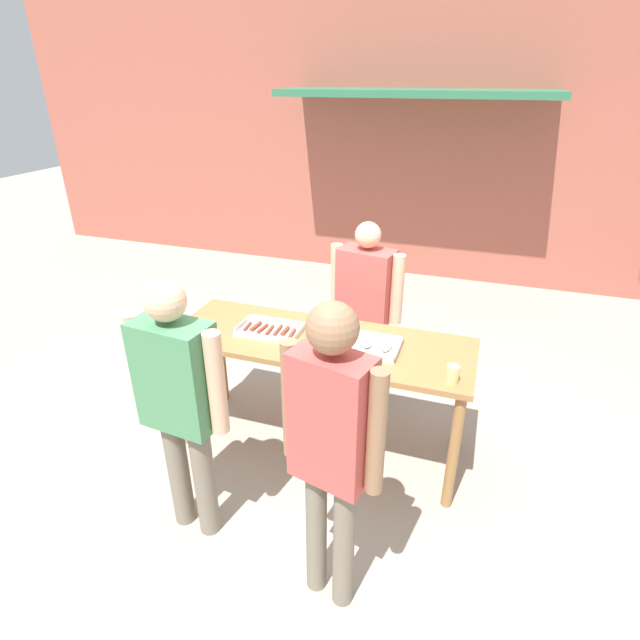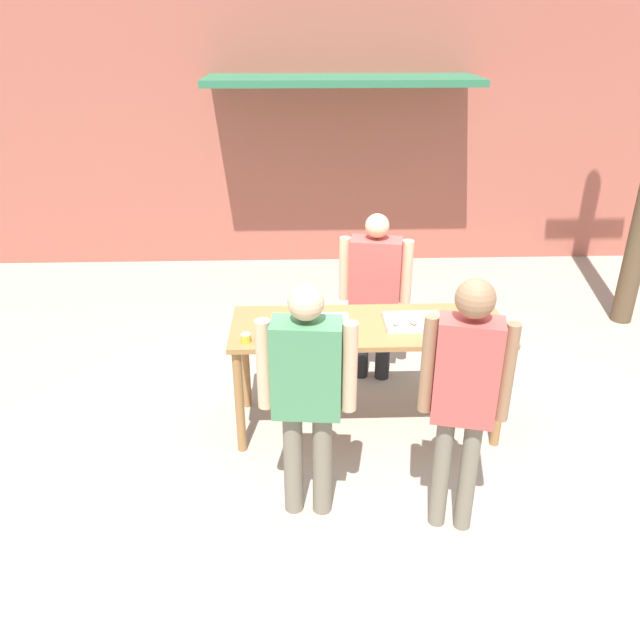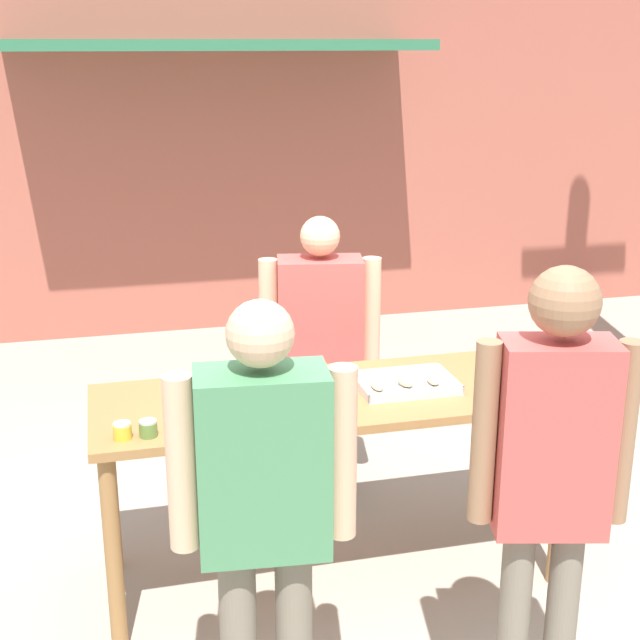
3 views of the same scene
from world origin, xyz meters
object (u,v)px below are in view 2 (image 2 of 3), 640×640
(condiment_jar_mustard, at_px, (246,338))
(person_server_behind_table, at_px, (375,285))
(person_customer_with_cup, at_px, (465,387))
(beer_cup, at_px, (498,331))
(food_tray_sausages, at_px, (320,324))
(condiment_jar_ketchup, at_px, (260,338))
(person_customer_holding_hotdog, at_px, (307,386))
(food_tray_buns, at_px, (413,322))

(condiment_jar_mustard, xyz_separation_m, person_server_behind_table, (1.06, 1.02, -0.03))
(person_customer_with_cup, bearing_deg, beer_cup, -103.98)
(food_tray_sausages, distance_m, beer_cup, 1.32)
(food_tray_sausages, xyz_separation_m, person_server_behind_table, (0.51, 0.78, -0.01))
(condiment_jar_ketchup, relative_size, person_customer_holding_hotdog, 0.04)
(beer_cup, height_order, person_customer_with_cup, person_customer_with_cup)
(food_tray_sausages, relative_size, person_customer_with_cup, 0.25)
(beer_cup, bearing_deg, food_tray_sausages, 169.39)
(beer_cup, distance_m, person_server_behind_table, 1.29)
(person_customer_holding_hotdog, bearing_deg, beer_cup, -147.44)
(person_customer_holding_hotdog, xyz_separation_m, person_customer_with_cup, (0.94, -0.17, 0.08))
(beer_cup, xyz_separation_m, person_customer_with_cup, (-0.48, -0.90, 0.09))
(food_tray_sausages, relative_size, condiment_jar_mustard, 6.15)
(food_tray_sausages, height_order, person_customer_holding_hotdog, person_customer_holding_hotdog)
(beer_cup, xyz_separation_m, person_server_behind_table, (-0.79, 1.02, -0.05))
(food_tray_sausages, bearing_deg, person_customer_holding_hotdog, -96.88)
(condiment_jar_ketchup, relative_size, person_customer_with_cup, 0.04)
(food_tray_buns, height_order, person_customer_with_cup, person_customer_with_cup)
(food_tray_buns, distance_m, person_customer_holding_hotdog, 1.28)
(person_customer_holding_hotdog, bearing_deg, food_tray_sausages, -91.39)
(food_tray_sausages, height_order, person_customer_with_cup, person_customer_with_cup)
(condiment_jar_ketchup, bearing_deg, beer_cup, 0.12)
(food_tray_buns, bearing_deg, condiment_jar_mustard, -169.04)
(food_tray_sausages, xyz_separation_m, person_customer_with_cup, (0.82, -1.14, 0.13))
(condiment_jar_ketchup, height_order, person_customer_holding_hotdog, person_customer_holding_hotdog)
(condiment_jar_mustard, xyz_separation_m, person_customer_holding_hotdog, (0.43, -0.72, 0.03))
(person_customer_holding_hotdog, bearing_deg, food_tray_buns, -125.25)
(food_tray_sausages, distance_m, condiment_jar_ketchup, 0.51)
(person_server_behind_table, relative_size, person_customer_with_cup, 0.89)
(condiment_jar_ketchup, distance_m, beer_cup, 1.75)
(person_server_behind_table, bearing_deg, condiment_jar_ketchup, -122.50)
(food_tray_buns, bearing_deg, condiment_jar_ketchup, -168.06)
(person_customer_with_cup, bearing_deg, food_tray_sausages, -40.23)
(food_tray_sausages, bearing_deg, person_customer_with_cup, -54.19)
(person_server_behind_table, bearing_deg, condiment_jar_mustard, -125.39)
(condiment_jar_ketchup, height_order, person_server_behind_table, person_server_behind_table)
(food_tray_buns, xyz_separation_m, beer_cup, (0.58, -0.24, 0.04))
(condiment_jar_ketchup, bearing_deg, person_server_behind_table, 46.84)
(food_tray_buns, distance_m, beer_cup, 0.63)
(condiment_jar_mustard, height_order, condiment_jar_ketchup, same)
(person_server_behind_table, xyz_separation_m, person_customer_with_cup, (0.31, -1.92, 0.14))
(beer_cup, height_order, person_server_behind_table, person_server_behind_table)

